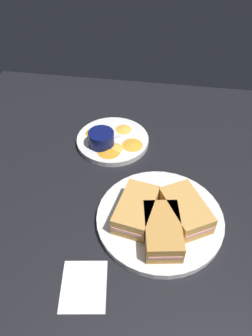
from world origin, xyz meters
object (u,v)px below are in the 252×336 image
(sandwich_half_far, at_px, (162,231))
(sandwich_half_extra, at_px, (186,210))
(sandwich_half_near, at_px, (136,209))
(ramekin_dark_sauce, at_px, (190,215))
(spoon_by_gravy_ramekin, at_px, (98,141))
(plate_sandwich_main, at_px, (160,218))
(spoon_by_dark_ramekin, at_px, (167,214))
(ramekin_light_gravy, at_px, (101,138))
(plate_chips_companion, at_px, (113,140))

(sandwich_half_far, bearing_deg, sandwich_half_extra, -37.11)
(sandwich_half_near, relative_size, ramekin_dark_sauce, 2.32)
(sandwich_half_extra, bearing_deg, spoon_by_gravy_ramekin, 47.73)
(sandwich_half_near, bearing_deg, sandwich_half_far, -127.11)
(plate_sandwich_main, bearing_deg, sandwich_half_near, 97.89)
(plate_sandwich_main, bearing_deg, spoon_by_gravy_ramekin, 39.81)
(sandwich_half_near, xyz_separation_m, sandwich_half_far, (-0.05, -0.06, 0.00))
(ramekin_dark_sauce, distance_m, spoon_by_dark_ramekin, 0.05)
(ramekin_light_gravy, bearing_deg, ramekin_dark_sauce, -132.64)
(sandwich_half_far, relative_size, plate_chips_companion, 0.67)
(plate_chips_companion, bearing_deg, sandwich_half_near, -158.89)
(plate_sandwich_main, relative_size, sandwich_half_extra, 1.96)
(sandwich_half_far, xyz_separation_m, spoon_by_gravy_ramekin, (0.30, 0.21, -0.02))
(spoon_by_dark_ramekin, bearing_deg, sandwich_half_extra, -88.95)
(plate_chips_companion, height_order, spoon_by_gravy_ramekin, spoon_by_gravy_ramekin)
(ramekin_dark_sauce, height_order, plate_chips_companion, ramekin_dark_sauce)
(sandwich_half_far, relative_size, ramekin_dark_sauce, 2.32)
(sandwich_half_extra, bearing_deg, ramekin_dark_sauce, -129.63)
(spoon_by_gravy_ramekin, bearing_deg, plate_chips_companion, -59.27)
(sandwich_half_far, distance_m, ramekin_light_gravy, 0.35)
(sandwich_half_far, height_order, spoon_by_gravy_ramekin, sandwich_half_far)
(spoon_by_dark_ramekin, bearing_deg, sandwich_half_near, 101.63)
(ramekin_dark_sauce, height_order, ramekin_light_gravy, ramekin_light_gravy)
(sandwich_half_extra, distance_m, plate_chips_companion, 0.34)
(spoon_by_dark_ramekin, xyz_separation_m, plate_chips_companion, (0.26, 0.18, -0.01))
(plate_sandwich_main, distance_m, ramekin_dark_sauce, 0.07)
(plate_sandwich_main, distance_m, ramekin_light_gravy, 0.30)
(sandwich_half_near, bearing_deg, plate_chips_companion, 21.11)
(spoon_by_gravy_ramekin, bearing_deg, sandwich_half_far, -144.90)
(sandwich_half_far, relative_size, ramekin_light_gravy, 1.95)
(sandwich_half_near, bearing_deg, sandwich_half_extra, -82.11)
(sandwich_half_far, bearing_deg, sandwich_half_near, 52.89)
(plate_sandwich_main, xyz_separation_m, sandwich_half_far, (-0.06, -0.01, 0.03))
(ramekin_light_gravy, xyz_separation_m, spoon_by_gravy_ramekin, (0.01, 0.01, -0.02))
(plate_chips_companion, distance_m, ramekin_light_gravy, 0.05)
(plate_chips_companion, bearing_deg, sandwich_half_extra, -139.86)
(ramekin_dark_sauce, bearing_deg, plate_chips_companion, 40.55)
(spoon_by_dark_ramekin, relative_size, spoon_by_gravy_ramekin, 1.08)
(ramekin_light_gravy, height_order, spoon_by_gravy_ramekin, ramekin_light_gravy)
(plate_sandwich_main, xyz_separation_m, spoon_by_dark_ramekin, (0.01, -0.02, 0.01))
(spoon_by_gravy_ramekin, bearing_deg, sandwich_half_near, -149.74)
(ramekin_light_gravy, relative_size, spoon_by_gravy_ramekin, 0.79)
(plate_chips_companion, bearing_deg, ramekin_light_gravy, 140.19)
(sandwich_half_far, xyz_separation_m, spoon_by_dark_ramekin, (0.06, -0.01, -0.02))
(plate_chips_companion, bearing_deg, ramekin_dark_sauce, -139.45)
(spoon_by_dark_ramekin, bearing_deg, plate_chips_companion, 34.43)
(sandwich_half_extra, height_order, spoon_by_gravy_ramekin, sandwich_half_extra)
(sandwich_half_far, xyz_separation_m, sandwich_half_extra, (0.06, -0.05, 0.00))
(sandwich_half_far, distance_m, sandwich_half_extra, 0.08)
(ramekin_dark_sauce, height_order, spoon_by_gravy_ramekin, ramekin_dark_sauce)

